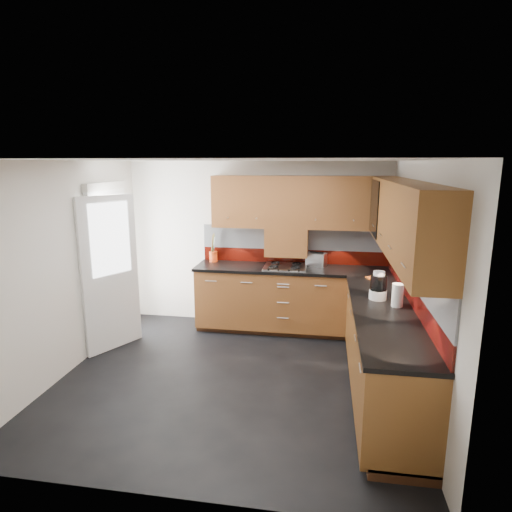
% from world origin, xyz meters
% --- Properties ---
extents(room, '(4.00, 3.80, 2.64)m').
position_xyz_m(room, '(0.00, 0.00, 1.50)').
color(room, black).
extents(base_cabinets, '(2.70, 3.20, 0.95)m').
position_xyz_m(base_cabinets, '(1.07, 0.72, 0.44)').
color(base_cabinets, brown).
rests_on(base_cabinets, room).
extents(countertop, '(2.72, 3.22, 0.04)m').
position_xyz_m(countertop, '(1.05, 0.70, 0.92)').
color(countertop, black).
rests_on(countertop, base_cabinets).
extents(backsplash, '(2.70, 3.20, 0.54)m').
position_xyz_m(backsplash, '(1.28, 0.93, 1.21)').
color(backsplash, '#691209').
rests_on(backsplash, countertop).
extents(upper_cabinets, '(2.50, 3.20, 0.72)m').
position_xyz_m(upper_cabinets, '(1.23, 0.78, 1.84)').
color(upper_cabinets, brown).
rests_on(upper_cabinets, room).
extents(extractor_hood, '(0.60, 0.33, 0.40)m').
position_xyz_m(extractor_hood, '(0.45, 1.64, 1.28)').
color(extractor_hood, brown).
rests_on(extractor_hood, room).
extents(glass_cabinet, '(0.32, 0.80, 0.66)m').
position_xyz_m(glass_cabinet, '(1.71, 1.07, 1.87)').
color(glass_cabinet, black).
rests_on(glass_cabinet, room).
extents(back_door, '(0.42, 1.19, 2.04)m').
position_xyz_m(back_door, '(-1.78, 0.75, 1.03)').
color(back_door, white).
rests_on(back_door, room).
extents(gas_hob, '(0.59, 0.52, 0.05)m').
position_xyz_m(gas_hob, '(0.45, 1.47, 0.96)').
color(gas_hob, silver).
rests_on(gas_hob, countertop).
extents(utensil_pot, '(0.12, 0.12, 0.43)m').
position_xyz_m(utensil_pot, '(-0.64, 1.68, 1.04)').
color(utensil_pot, '#C53D12').
rests_on(utensil_pot, countertop).
extents(toaster, '(0.30, 0.24, 0.20)m').
position_xyz_m(toaster, '(0.87, 1.66, 1.03)').
color(toaster, silver).
rests_on(toaster, countertop).
extents(food_processor, '(0.18, 0.18, 0.31)m').
position_xyz_m(food_processor, '(1.56, 0.22, 1.08)').
color(food_processor, white).
rests_on(food_processor, countertop).
extents(paper_towel, '(0.15, 0.15, 0.24)m').
position_xyz_m(paper_towel, '(1.73, 0.01, 1.06)').
color(paper_towel, white).
rests_on(paper_towel, countertop).
extents(orange_cloth, '(0.18, 0.16, 0.02)m').
position_xyz_m(orange_cloth, '(1.60, 1.08, 0.95)').
color(orange_cloth, '#D55A17').
rests_on(orange_cloth, countertop).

